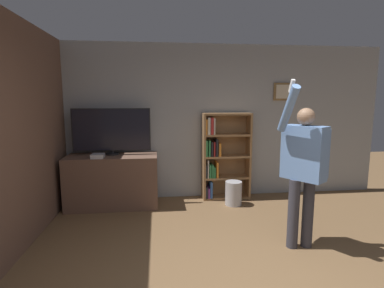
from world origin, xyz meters
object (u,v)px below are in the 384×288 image
(bookshelf, at_px, (222,156))
(waste_bin, at_px, (233,193))
(person, at_px, (304,164))
(game_console, at_px, (98,156))
(television, at_px, (112,131))

(bookshelf, xyz_separation_m, waste_bin, (0.13, -0.38, -0.56))
(bookshelf, height_order, person, person)
(game_console, distance_m, person, 3.00)
(bookshelf, xyz_separation_m, person, (0.55, -1.88, 0.25))
(television, xyz_separation_m, person, (2.41, -1.77, -0.23))
(waste_bin, bearing_deg, game_console, -179.87)
(person, bearing_deg, bookshelf, 160.17)
(television, distance_m, game_console, 0.49)
(bookshelf, bearing_deg, person, -73.65)
(game_console, bearing_deg, bookshelf, 10.66)
(bookshelf, bearing_deg, game_console, -169.34)
(television, height_order, waste_bin, television)
(television, bearing_deg, bookshelf, 3.67)
(television, xyz_separation_m, game_console, (-0.19, -0.27, -0.36))
(television, relative_size, game_console, 5.83)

